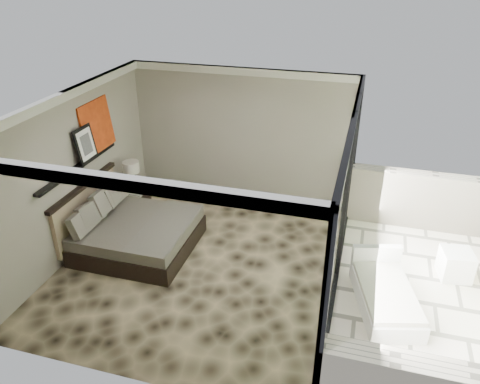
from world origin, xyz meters
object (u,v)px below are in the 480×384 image
(nightstand, at_px, (135,199))
(lounger, at_px, (385,295))
(ottoman, at_px, (456,264))
(bed, at_px, (133,231))
(table_lamp, at_px, (132,172))

(nightstand, xyz_separation_m, lounger, (4.91, -1.57, -0.07))
(nightstand, xyz_separation_m, ottoman, (6.00, -0.53, -0.03))
(nightstand, relative_size, lounger, 0.31)
(bed, distance_m, lounger, 4.36)
(bed, xyz_separation_m, table_lamp, (-0.57, 1.18, 0.57))
(bed, distance_m, ottoman, 5.47)
(nightstand, distance_m, lounger, 5.16)
(nightstand, distance_m, table_lamp, 0.63)
(nightstand, height_order, ottoman, nightstand)
(table_lamp, xyz_separation_m, ottoman, (5.99, -0.51, -0.66))
(bed, relative_size, nightstand, 3.76)
(ottoman, bearing_deg, lounger, -136.46)
(lounger, bearing_deg, table_lamp, 147.57)
(nightstand, bearing_deg, lounger, 5.73)
(lounger, bearing_deg, ottoman, 28.54)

